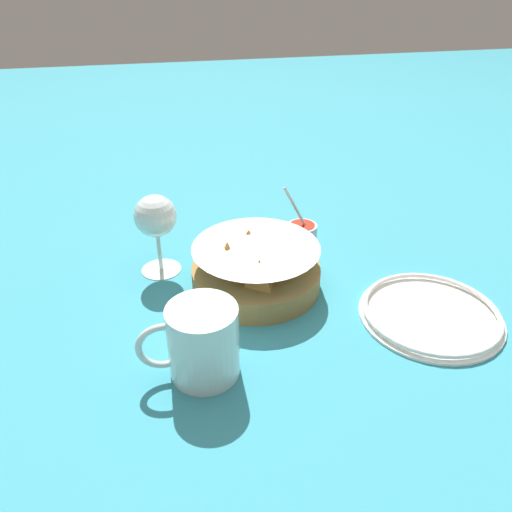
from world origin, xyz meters
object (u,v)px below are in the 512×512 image
wine_glass (156,219)px  beer_mug (202,344)px  side_plate (431,313)px  sauce_cup (302,233)px  food_basket (256,269)px

wine_glass → beer_mug: size_ratio=1.07×
wine_glass → side_plate: 0.46m
sauce_cup → side_plate: bearing=115.6°
sauce_cup → side_plate: 0.29m
food_basket → beer_mug: 0.21m
food_basket → wine_glass: wine_glass is taller
food_basket → wine_glass: (0.15, -0.08, 0.07)m
wine_glass → side_plate: wine_glass is taller
food_basket → wine_glass: bearing=-29.3°
food_basket → sauce_cup: size_ratio=1.76×
food_basket → beer_mug: size_ratio=1.60×
wine_glass → food_basket: bearing=150.7°
sauce_cup → beer_mug: size_ratio=0.91×
wine_glass → beer_mug: (-0.04, 0.26, -0.05)m
food_basket → beer_mug: bearing=58.5°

